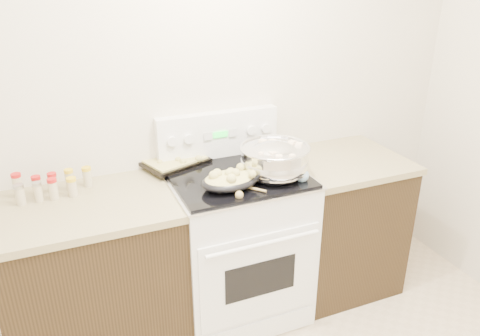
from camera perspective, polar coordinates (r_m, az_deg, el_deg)
name	(u,v)px	position (r m, az deg, el deg)	size (l,w,h in m)	color
room_shell	(335,130)	(1.05, 11.45, 4.62)	(4.10, 3.60, 2.75)	beige
counter_left	(96,277)	(2.74, -17.14, -12.63)	(0.93, 0.67, 0.92)	black
counter_right	(338,222)	(3.20, 11.80, -6.43)	(0.73, 0.67, 0.92)	black
kitchen_range	(237,242)	(2.87, -0.43, -8.96)	(0.78, 0.73, 1.22)	white
mixing_bowl	(275,161)	(2.60, 4.23, 0.89)	(0.40, 0.40, 0.23)	silver
roasting_pan	(230,180)	(2.47, -1.25, -1.42)	(0.33, 0.24, 0.11)	black
baking_sheet	(176,160)	(2.81, -7.80, 0.92)	(0.43, 0.36, 0.06)	black
wooden_spoon	(241,192)	(2.42, 0.17, -2.93)	(0.18, 0.21, 0.04)	#AB8E4E
blue_ladle	(302,174)	(2.59, 7.52, -0.71)	(0.15, 0.26, 0.10)	#97C3E1
spice_jars	(50,185)	(2.63, -22.19, -1.98)	(0.39, 0.15, 0.13)	#BFB28C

